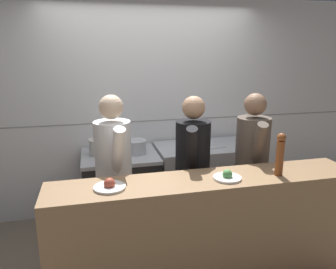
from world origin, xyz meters
The scene contains 15 objects.
ground_plane centered at (0.00, 0.00, 0.00)m, with size 14.00×14.00×0.00m, color #7F705B.
wall_back_tiled centered at (0.00, 1.34, 1.30)m, with size 8.00×0.06×2.60m.
oven_range centered at (-0.42, 0.94, 0.44)m, with size 0.84×0.71×0.87m.
prep_counter centered at (0.59, 0.94, 0.45)m, with size 1.15×0.65×0.90m.
pass_counter centered at (0.17, -0.27, 0.50)m, with size 2.54×0.45×1.00m.
stock_pot centered at (-0.64, 0.99, 0.96)m, with size 0.24×0.24×0.18m.
sauce_pot centered at (-0.24, 0.94, 0.95)m, with size 0.24×0.24×0.15m.
mixing_bowl_steel centered at (0.39, 0.93, 0.94)m, with size 0.24×0.24×0.09m.
chefs_knife centered at (0.58, 0.80, 0.90)m, with size 0.39×0.09×0.02m.
plated_dish_main centered at (-0.61, -0.28, 1.02)m, with size 0.24×0.24×0.08m.
plated_dish_appetiser centered at (0.31, -0.31, 1.02)m, with size 0.23×0.23×0.08m.
pepper_mill centered at (0.75, -0.33, 1.19)m, with size 0.07×0.07×0.35m.
chef_head_cook centered at (-0.54, 0.28, 0.90)m, with size 0.37×0.71×1.62m.
chef_sous centered at (0.20, 0.23, 0.89)m, with size 0.42×0.69×1.60m.
chef_line centered at (0.81, 0.23, 0.89)m, with size 0.39×0.70×1.60m.
Camera 1 is at (-0.71, -2.56, 2.00)m, focal length 35.00 mm.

